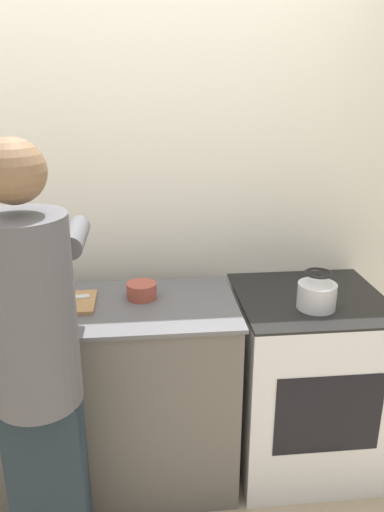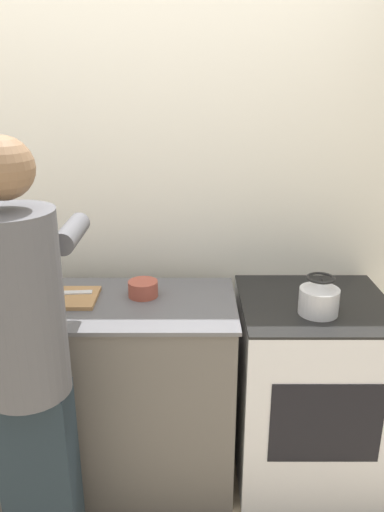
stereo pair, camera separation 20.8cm
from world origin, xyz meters
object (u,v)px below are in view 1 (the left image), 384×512
Objects in this scene: kettle at (317,293)px; bowl_prep at (142,291)px; oven at (304,380)px; cutting_board at (53,304)px; person at (37,364)px; knife at (62,298)px.

bowl_prep is (-0.78, 0.13, -0.01)m from kettle.
kettle is 1.27× the size of bowl_prep.
oven is 2.49× the size of cutting_board.
oven is 1.38m from person.
person is 9.92× the size of kettle.
oven is 1.26m from knife.
cutting_board is at bearing 92.53° from person.
oven is 0.95m from bowl_prep.
person is at bearing -160.04° from kettle.
kettle is (1.14, -0.12, 0.03)m from knife.
knife reaches higher than cutting_board.
bowl_prep reaches higher than cutting_board.
knife is at bearing 42.51° from cutting_board.
person reaches higher than kettle.
knife is at bearing 174.15° from kettle.
person is 0.50m from cutting_board.
cutting_board is 0.39m from bowl_prep.
oven is at bearing 24.54° from person.
oven is at bearing -4.80° from knife.
knife reaches higher than oven.
person is (-1.17, -0.53, 0.49)m from oven.
kettle reaches higher than bowl_prep.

